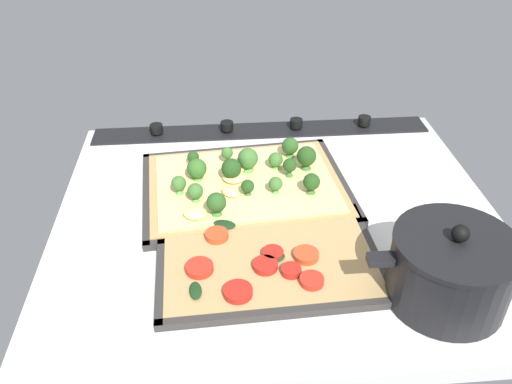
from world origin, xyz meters
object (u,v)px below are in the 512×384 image
object	(u,v)px
baking_tray_front	(245,189)
veggie_pizza_back	(266,259)
baking_tray_back	(269,261)
broccoli_pizza	(245,181)
cooking_pot	(450,270)

from	to	relation	value
baking_tray_front	veggie_pizza_back	distance (cm)	20.44
baking_tray_back	broccoli_pizza	bearing A→B (deg)	-83.71
baking_tray_back	veggie_pizza_back	bearing A→B (deg)	42.92
baking_tray_back	cooking_pot	world-z (taller)	cooking_pot
baking_tray_front	baking_tray_back	distance (cm)	20.11
cooking_pot	broccoli_pizza	bearing A→B (deg)	-48.13
baking_tray_front	baking_tray_back	world-z (taller)	same
baking_tray_front	broccoli_pizza	size ratio (longest dim) A/B	1.07
baking_tray_back	cooking_pot	xyz separation A→B (cm)	(-24.19, 9.34, 4.96)
broccoli_pizza	cooking_pot	xyz separation A→B (cm)	(-26.41, 29.47, 3.31)
cooking_pot	veggie_pizza_back	bearing A→B (deg)	-20.05
veggie_pizza_back	baking_tray_back	bearing A→B (deg)	-137.08
broccoli_pizza	veggie_pizza_back	bearing A→B (deg)	95.08
baking_tray_front	cooking_pot	world-z (taller)	cooking_pot
baking_tray_front	veggie_pizza_back	world-z (taller)	veggie_pizza_back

